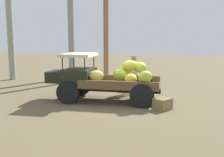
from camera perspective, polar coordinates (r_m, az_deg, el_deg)
ground_plane at (r=10.52m, az=0.96°, el=-4.86°), size 60.00×60.00×0.00m
truck at (r=10.40m, az=-2.56°, el=0.13°), size 4.54×1.99×1.88m
farmer at (r=11.95m, az=4.70°, el=1.45°), size 0.53×0.46×1.71m
wooden_crate at (r=9.40m, az=10.93°, el=-5.42°), size 0.71×0.74×0.39m
loose_banana_bunch at (r=12.28m, az=2.63°, el=-2.15°), size 0.64×0.56×0.33m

